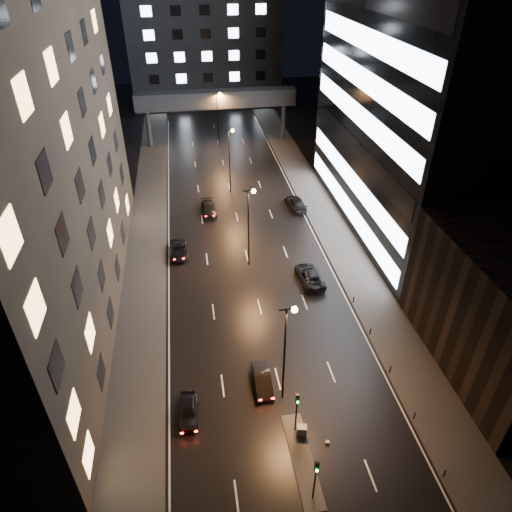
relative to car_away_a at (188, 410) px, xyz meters
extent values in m
plane|color=black|center=(8.10, 32.65, -0.67)|extent=(160.00, 160.00, 0.00)
cube|color=#383533|center=(-4.40, 27.65, -0.59)|extent=(5.00, 110.00, 0.15)
cube|color=#383533|center=(20.60, 27.65, -0.59)|extent=(5.00, 110.00, 0.15)
cube|color=black|center=(28.10, 1.65, 5.33)|extent=(10.00, 18.00, 12.00)
cube|color=black|center=(33.10, 28.65, 21.83)|extent=(20.00, 36.00, 45.00)
cube|color=#333335|center=(8.10, 90.65, 11.83)|extent=(34.00, 14.00, 25.00)
cube|color=#333335|center=(8.10, 62.65, 7.83)|extent=(30.00, 3.00, 3.00)
cylinder|color=#333335|center=(-4.90, 62.65, 2.83)|extent=(0.80, 0.80, 7.00)
cylinder|color=#333335|center=(21.10, 62.65, 2.83)|extent=(0.80, 0.80, 7.00)
cube|color=#383533|center=(8.40, -5.35, -0.59)|extent=(1.60, 8.00, 0.15)
cylinder|color=black|center=(8.40, -2.85, 1.23)|extent=(0.12, 0.12, 3.50)
cube|color=black|center=(8.40, -2.85, 3.43)|extent=(0.28, 0.22, 0.90)
sphere|color=#0CFF33|center=(8.40, -2.99, 3.15)|extent=(0.18, 0.18, 0.18)
cylinder|color=black|center=(8.40, -8.35, 1.23)|extent=(0.12, 0.12, 3.50)
cube|color=black|center=(8.40, -8.35, 3.43)|extent=(0.28, 0.22, 0.90)
sphere|color=#0CFF33|center=(8.40, -8.49, 3.15)|extent=(0.18, 0.18, 0.18)
cylinder|color=black|center=(18.30, -8.35, -0.22)|extent=(0.12, 0.12, 0.90)
cylinder|color=black|center=(18.30, -3.35, -0.22)|extent=(0.12, 0.12, 0.90)
cylinder|color=black|center=(18.30, 1.65, -0.22)|extent=(0.12, 0.12, 0.90)
cylinder|color=black|center=(18.30, 6.65, -0.22)|extent=(0.12, 0.12, 0.90)
cylinder|color=black|center=(18.30, 11.65, -0.22)|extent=(0.12, 0.12, 0.90)
cylinder|color=black|center=(8.10, 0.65, 4.33)|extent=(0.18, 0.18, 10.00)
cylinder|color=black|center=(8.10, 0.65, 9.33)|extent=(1.20, 0.12, 0.12)
sphere|color=#FF9E38|center=(8.70, 0.65, 9.23)|extent=(0.50, 0.50, 0.50)
cylinder|color=black|center=(8.10, 20.65, 4.33)|extent=(0.18, 0.18, 10.00)
cylinder|color=black|center=(8.10, 20.65, 9.33)|extent=(1.20, 0.12, 0.12)
sphere|color=#FF9E38|center=(8.70, 20.65, 9.23)|extent=(0.50, 0.50, 0.50)
cylinder|color=black|center=(8.10, 40.65, 4.33)|extent=(0.18, 0.18, 10.00)
cylinder|color=black|center=(8.10, 40.65, 9.33)|extent=(1.20, 0.12, 0.12)
sphere|color=#FF9E38|center=(8.70, 40.65, 9.23)|extent=(0.50, 0.50, 0.50)
cylinder|color=black|center=(8.10, 60.65, 4.33)|extent=(0.18, 0.18, 10.00)
cylinder|color=black|center=(8.10, 60.65, 9.33)|extent=(1.20, 0.12, 0.12)
sphere|color=#FF9E38|center=(8.70, 60.65, 9.23)|extent=(0.50, 0.50, 0.50)
imported|color=black|center=(0.00, 0.00, 0.00)|extent=(1.80, 4.00, 1.33)
imported|color=black|center=(6.60, 2.14, 0.02)|extent=(1.51, 4.21, 1.38)
imported|color=black|center=(-0.30, 24.23, 0.02)|extent=(2.38, 4.98, 1.37)
imported|color=black|center=(4.23, 34.27, 0.05)|extent=(2.25, 5.00, 1.42)
imported|color=black|center=(14.57, 16.27, 0.09)|extent=(2.88, 5.62, 1.52)
imported|color=black|center=(17.10, 33.99, 0.12)|extent=(2.58, 5.55, 1.57)
cube|color=#545457|center=(8.80, -3.36, 0.03)|extent=(0.87, 0.72, 1.09)
cone|color=#FF500D|center=(10.66, -4.35, -0.44)|extent=(0.44, 0.44, 0.44)
camera|label=1|loc=(1.79, -24.37, 31.80)|focal=32.00mm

